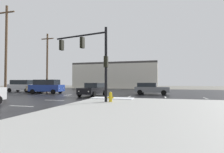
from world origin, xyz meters
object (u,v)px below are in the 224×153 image
sedan_grey (151,88)px  utility_pole_far (47,62)px  fire_hydrant (111,97)px  suv_silver (22,86)px  traffic_signal_mast (91,53)px  suv_blue (47,86)px  sedan_black (93,89)px  utility_pole_mid (6,49)px  sedan_tan (42,87)px

sedan_grey → utility_pole_far: bearing=-175.9°
sedan_grey → utility_pole_far: 16.82m
fire_hydrant → utility_pole_far: size_ratio=0.08×
suv_silver → traffic_signal_mast: bearing=-37.2°
traffic_signal_mast → suv_blue: traffic_signal_mast is taller
traffic_signal_mast → sedan_black: (-2.12, 6.01, -3.30)m
utility_pole_mid → sedan_black: bearing=15.5°
suv_silver → utility_pole_mid: 10.70m
traffic_signal_mast → suv_silver: 20.99m
fire_hydrant → suv_silver: suv_silver is taller
traffic_signal_mast → utility_pole_far: (-11.91, 10.69, 0.81)m
suv_silver → sedan_black: size_ratio=1.07×
fire_hydrant → sedan_grey: size_ratio=0.17×
fire_hydrant → sedan_grey: (2.61, 10.92, 0.32)m
sedan_tan → suv_blue: bearing=50.9°
suv_blue → utility_pole_mid: 7.32m
traffic_signal_mast → utility_pole_mid: (-12.27, 3.19, 1.55)m
utility_pole_far → sedan_tan: bearing=153.0°
sedan_grey → suv_blue: 14.97m
sedan_grey → suv_blue: suv_blue is taller
sedan_black → utility_pole_far: bearing=-111.6°
fire_hydrant → suv_blue: bearing=144.1°
fire_hydrant → suv_silver: bearing=148.7°
fire_hydrant → suv_silver: 22.44m
suv_silver → utility_pole_far: utility_pole_far is taller
fire_hydrant → utility_pole_far: bearing=141.3°
traffic_signal_mast → fire_hydrant: traffic_signal_mast is taller
sedan_grey → suv_silver: bearing=-177.7°
sedan_black → utility_pole_far: size_ratio=0.49×
sedan_tan → traffic_signal_mast: bearing=54.0°
sedan_black → utility_pole_mid: bearing=-70.5°
suv_silver → utility_pole_mid: size_ratio=0.45×
sedan_black → utility_pole_mid: (-10.15, -2.82, 4.85)m
sedan_black → sedan_tan: (-11.41, 5.51, 0.00)m
traffic_signal_mast → suv_silver: traffic_signal_mast is taller
sedan_black → sedan_tan: size_ratio=1.00×
utility_pole_far → suv_silver: bearing=172.7°
fire_hydrant → suv_blue: size_ratio=0.16×
suv_blue → sedan_tan: (-3.12, 2.96, -0.24)m
utility_pole_far → sedan_grey: bearing=-0.2°
sedan_black → utility_pole_far: (-9.79, 4.68, 4.11)m
sedan_black → fire_hydrant: bearing=35.9°
traffic_signal_mast → fire_hydrant: (1.80, -0.27, -3.62)m
sedan_tan → utility_pole_far: (1.63, -0.83, 4.11)m
fire_hydrant → utility_pole_far: utility_pole_far is taller
sedan_tan → utility_pole_mid: (1.26, -8.33, 4.85)m
sedan_grey → utility_pole_far: size_ratio=0.49×
utility_pole_mid → utility_pole_far: size_ratio=1.15×
traffic_signal_mast → sedan_grey: bearing=-101.6°
traffic_signal_mast → utility_pole_far: size_ratio=0.63×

